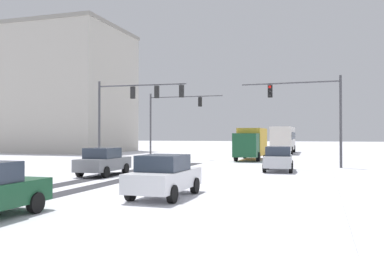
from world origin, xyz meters
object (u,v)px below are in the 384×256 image
car_white_third (164,176)px  office_building_far_left_block (47,91)px  traffic_signal_near_left (133,102)px  box_truck_delivery (251,143)px  bus_oncoming (284,138)px  traffic_signal_far_left (171,113)px  traffic_signal_near_right (311,105)px  car_grey_second (103,161)px  car_silver_lead (278,159)px

car_white_third → office_building_far_left_block: size_ratio=0.18×
traffic_signal_near_left → box_truck_delivery: traffic_signal_near_left is taller
car_white_third → traffic_signal_near_left: bearing=119.9°
traffic_signal_near_left → office_building_far_left_block: office_building_far_left_block is taller
traffic_signal_near_left → bus_oncoming: 28.06m
traffic_signal_far_left → box_truck_delivery: (7.75, 1.18, -2.88)m
traffic_signal_near_right → office_building_far_left_block: bearing=151.4°
traffic_signal_near_right → car_grey_second: bearing=-143.4°
car_silver_lead → box_truck_delivery: size_ratio=0.56×
traffic_signal_near_right → box_truck_delivery: traffic_signal_near_right is taller
traffic_signal_near_left → car_white_third: traffic_signal_near_left is taller
traffic_signal_near_left → bus_oncoming: traffic_signal_near_left is taller
traffic_signal_far_left → traffic_signal_near_left: bearing=-86.1°
traffic_signal_far_left → bus_oncoming: (9.46, 16.65, -2.52)m
traffic_signal_near_left → traffic_signal_far_left: size_ratio=0.94×
traffic_signal_far_left → car_silver_lead: traffic_signal_far_left is taller
car_silver_lead → bus_oncoming: (-2.01, 27.19, 1.18)m
traffic_signal_near_left → traffic_signal_near_right: same height
traffic_signal_far_left → car_silver_lead: 16.01m
traffic_signal_near_left → car_grey_second: bearing=-79.4°
car_silver_lead → office_building_far_left_block: size_ratio=0.19×
traffic_signal_far_left → car_white_third: (8.42, -23.35, -3.70)m
bus_oncoming → office_building_far_left_block: office_building_far_left_block is taller
traffic_signal_near_left → traffic_signal_far_left: (-0.67, 9.85, -0.31)m
car_grey_second → car_white_third: 9.44m
traffic_signal_far_left → box_truck_delivery: traffic_signal_far_left is taller
traffic_signal_far_left → car_grey_second: size_ratio=1.81×
traffic_signal_near_left → bus_oncoming: size_ratio=0.64×
traffic_signal_near_right → traffic_signal_far_left: (-13.47, 7.91, 0.03)m
traffic_signal_near_left → traffic_signal_near_right: (12.80, 1.94, -0.34)m
traffic_signal_far_left → office_building_far_left_block: size_ratio=0.34×
car_white_third → bus_oncoming: (1.04, 39.99, 1.18)m
office_building_far_left_block → car_silver_lead: bearing=-33.1°
car_silver_lead → box_truck_delivery: bearing=107.6°
traffic_signal_near_left → box_truck_delivery: bearing=57.3°
car_white_third → bus_oncoming: bus_oncoming is taller
car_grey_second → car_silver_lead: bearing=31.9°
car_white_third → office_building_far_left_block: bearing=131.8°
car_white_third → bus_oncoming: size_ratio=0.37×
car_grey_second → traffic_signal_near_right: bearing=36.6°
car_grey_second → office_building_far_left_block: 39.01m
bus_oncoming → car_grey_second: bearing=-102.8°
traffic_signal_near_left → traffic_signal_near_right: size_ratio=1.01×
traffic_signal_near_right → traffic_signal_near_left: bearing=-171.4°
car_white_third → box_truck_delivery: (-0.67, 24.53, 0.82)m
car_grey_second → box_truck_delivery: 18.63m
traffic_signal_near_right → car_silver_lead: bearing=-127.3°
traffic_signal_near_left → car_white_third: bearing=-60.1°
bus_oncoming → office_building_far_left_block: bearing=-172.3°
traffic_signal_near_right → car_silver_lead: traffic_signal_near_right is taller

